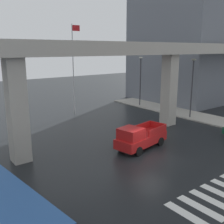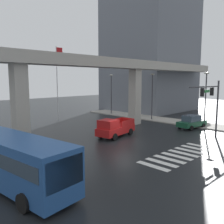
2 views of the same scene
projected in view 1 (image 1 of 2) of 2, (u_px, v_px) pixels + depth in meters
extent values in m
plane|color=black|center=(151.00, 158.00, 20.88)|extent=(120.00, 120.00, 0.00)
cube|color=silver|center=(188.00, 215.00, 13.63)|extent=(0.55, 2.80, 0.01)
cube|color=silver|center=(201.00, 208.00, 14.28)|extent=(0.55, 2.80, 0.01)
cube|color=silver|center=(212.00, 201.00, 14.93)|extent=(0.55, 2.80, 0.01)
cube|color=silver|center=(223.00, 194.00, 15.58)|extent=(0.55, 2.80, 0.01)
cube|color=#ADA89E|center=(108.00, 49.00, 23.27)|extent=(57.96, 2.30, 1.20)
cube|color=#ADA89E|center=(17.00, 111.00, 19.40)|extent=(1.30, 1.30, 7.77)
cube|color=#ADA89E|center=(169.00, 90.00, 29.21)|extent=(1.30, 1.30, 7.77)
cube|color=#ADA89E|center=(223.00, 122.00, 30.59)|extent=(4.00, 36.00, 0.15)
cube|color=red|center=(141.00, 139.00, 22.77)|extent=(5.35, 2.74, 0.80)
cube|color=red|center=(131.00, 134.00, 21.53)|extent=(1.97, 2.01, 0.90)
cube|color=#3F5160|center=(127.00, 135.00, 21.20)|extent=(0.38, 1.66, 0.77)
cube|color=red|center=(158.00, 131.00, 22.84)|extent=(2.63, 0.55, 0.60)
cube|color=red|center=(141.00, 127.00, 24.00)|extent=(2.63, 0.55, 0.60)
cube|color=red|center=(158.00, 125.00, 24.39)|extent=(0.40, 1.74, 0.60)
cylinder|color=black|center=(138.00, 151.00, 21.13)|extent=(0.80, 0.41, 0.76)
cylinder|color=black|center=(121.00, 146.00, 22.33)|extent=(0.80, 0.41, 0.76)
cylinder|color=black|center=(160.00, 141.00, 23.39)|extent=(0.80, 0.41, 0.76)
cylinder|color=black|center=(144.00, 137.00, 24.58)|extent=(0.80, 0.41, 0.76)
cylinder|color=#38383D|center=(192.00, 90.00, 32.01)|extent=(0.16, 0.16, 7.00)
ellipsoid|color=beige|center=(194.00, 60.00, 31.17)|extent=(0.44, 0.70, 0.24)
cylinder|color=#38383D|center=(140.00, 83.00, 39.01)|extent=(0.16, 0.16, 7.00)
ellipsoid|color=beige|center=(141.00, 58.00, 38.17)|extent=(0.44, 0.70, 0.24)
cylinder|color=silver|center=(73.00, 70.00, 33.78)|extent=(0.12, 0.12, 11.36)
cube|color=red|center=(76.00, 28.00, 32.91)|extent=(1.10, 0.04, 0.70)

